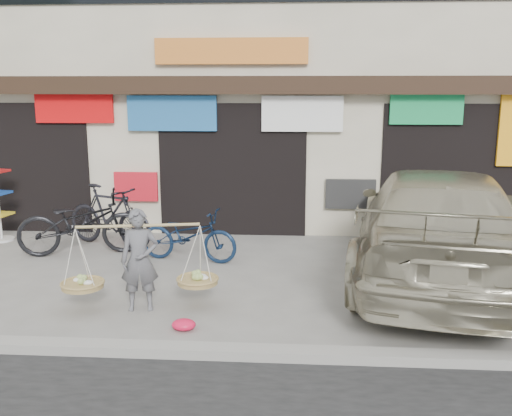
# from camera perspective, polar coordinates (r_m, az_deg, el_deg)

# --- Properties ---
(ground) EXTENTS (70.00, 70.00, 0.00)m
(ground) POSITION_cam_1_polar(r_m,az_deg,el_deg) (8.63, -4.84, -8.51)
(ground) COLOR gray
(ground) RESTS_ON ground
(kerb) EXTENTS (70.00, 0.25, 0.12)m
(kerb) POSITION_cam_1_polar(r_m,az_deg,el_deg) (6.80, -7.47, -13.93)
(kerb) COLOR gray
(kerb) RESTS_ON ground
(shophouse_block) EXTENTS (14.00, 6.32, 7.00)m
(shophouse_block) POSITION_cam_1_polar(r_m,az_deg,el_deg) (14.46, -1.14, 13.74)
(shophouse_block) COLOR beige
(shophouse_block) RESTS_ON ground
(street_vendor) EXTENTS (2.09, 0.84, 1.42)m
(street_vendor) POSITION_cam_1_polar(r_m,az_deg,el_deg) (7.98, -11.53, -5.58)
(street_vendor) COLOR #5C5C60
(street_vendor) RESTS_ON ground
(bike_0) EXTENTS (2.37, 1.35, 1.18)m
(bike_0) POSITION_cam_1_polar(r_m,az_deg,el_deg) (10.86, -17.11, -1.45)
(bike_0) COLOR black
(bike_0) RESTS_ON ground
(bike_1) EXTENTS (2.05, 1.32, 1.20)m
(bike_1) POSITION_cam_1_polar(r_m,az_deg,el_deg) (11.27, -14.48, -0.76)
(bike_1) COLOR black
(bike_1) RESTS_ON ground
(bike_2) EXTENTS (1.85, 0.93, 0.93)m
(bike_2) POSITION_cam_1_polar(r_m,az_deg,el_deg) (10.09, -6.77, -2.73)
(bike_2) COLOR #10203B
(bike_2) RESTS_ON ground
(suv) EXTENTS (3.61, 6.46, 1.77)m
(suv) POSITION_cam_1_polar(r_m,az_deg,el_deg) (9.51, 17.69, -1.54)
(suv) COLOR #B5AD92
(suv) RESTS_ON ground
(red_bag) EXTENTS (0.31, 0.25, 0.14)m
(red_bag) POSITION_cam_1_polar(r_m,az_deg,el_deg) (7.43, -7.24, -11.50)
(red_bag) COLOR #E9153F
(red_bag) RESTS_ON ground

